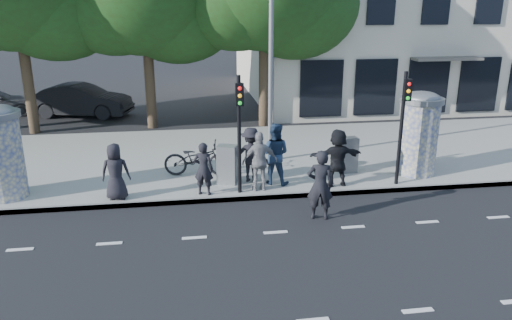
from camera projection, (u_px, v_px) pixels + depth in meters
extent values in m
plane|color=black|center=(287.00, 260.00, 11.02)|extent=(120.00, 120.00, 0.00)
cube|color=gray|center=(244.00, 156.00, 18.06)|extent=(40.00, 8.00, 0.15)
cube|color=slate|center=(262.00, 197.00, 14.34)|extent=(40.00, 0.10, 0.16)
cube|color=silver|center=(276.00, 232.00, 12.34)|extent=(32.00, 0.12, 0.01)
cylinder|color=beige|center=(1.00, 158.00, 13.84)|extent=(1.20, 1.20, 2.30)
cylinder|color=beige|center=(418.00, 139.00, 15.78)|extent=(1.20, 1.20, 2.30)
cylinder|color=slate|center=(422.00, 100.00, 15.41)|extent=(1.36, 1.36, 0.16)
ellipsoid|color=slate|center=(422.00, 98.00, 15.38)|extent=(1.10, 1.10, 0.38)
cylinder|color=black|center=(239.00, 136.00, 13.99)|extent=(0.11, 0.11, 3.40)
cube|color=black|center=(240.00, 95.00, 13.45)|extent=(0.22, 0.14, 0.62)
cylinder|color=black|center=(401.00, 129.00, 14.67)|extent=(0.11, 0.11, 3.40)
cube|color=black|center=(407.00, 90.00, 14.14)|extent=(0.22, 0.14, 0.62)
cylinder|color=slate|center=(271.00, 43.00, 16.17)|extent=(0.16, 0.16, 8.00)
cylinder|color=#38281C|center=(28.00, 78.00, 20.86)|extent=(0.44, 0.44, 4.73)
cylinder|color=#38281C|center=(150.00, 78.00, 21.80)|extent=(0.44, 0.44, 4.41)
cylinder|color=#38281C|center=(264.00, 75.00, 22.11)|extent=(0.44, 0.44, 4.59)
cube|color=black|center=(479.00, 85.00, 23.95)|extent=(18.00, 0.10, 2.60)
cube|color=#59544C|center=(447.00, 59.00, 22.94)|extent=(3.20, 0.90, 0.12)
cube|color=#194C8C|center=(286.00, 54.00, 22.11)|extent=(1.60, 0.06, 0.30)
imported|color=black|center=(116.00, 172.00, 13.79)|extent=(0.78, 0.51, 1.61)
imported|color=black|center=(204.00, 169.00, 14.13)|extent=(0.65, 0.53, 1.55)
imported|color=navy|center=(275.00, 154.00, 14.94)|extent=(1.13, 1.03, 1.88)
imported|color=black|center=(251.00, 155.00, 15.17)|extent=(1.24, 0.95, 1.69)
imported|color=gray|center=(260.00, 162.00, 14.41)|extent=(1.07, 0.66, 1.76)
imported|color=black|center=(337.00, 158.00, 14.79)|extent=(1.66, 0.72, 1.75)
imported|color=black|center=(320.00, 185.00, 12.86)|extent=(0.76, 0.58, 1.87)
imported|color=black|center=(197.00, 159.00, 15.75)|extent=(1.03, 2.19, 1.11)
cube|color=gray|center=(227.00, 165.00, 15.05)|extent=(0.67, 0.58, 1.19)
cube|color=#5D5F62|center=(348.00, 155.00, 16.08)|extent=(0.57, 0.43, 1.14)
imported|color=black|center=(81.00, 100.00, 24.38)|extent=(2.82, 5.07, 1.58)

